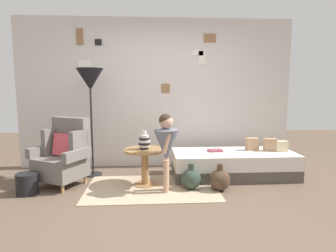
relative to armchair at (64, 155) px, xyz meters
name	(u,v)px	position (x,y,z in m)	size (l,w,h in m)	color
ground_plane	(160,209)	(1.37, -0.96, -0.44)	(12.00, 12.00, 0.00)	brown
gallery_wall	(156,93)	(1.36, 0.99, 0.86)	(4.80, 0.12, 2.60)	silver
rug	(152,188)	(1.27, -0.27, -0.43)	(1.82, 1.15, 0.01)	tan
armchair	(64,155)	(0.00, 0.00, 0.00)	(0.90, 0.82, 0.97)	tan
daybed	(233,164)	(2.57, 0.20, -0.24)	(1.90, 0.81, 0.40)	#4C4742
pillow_head	(281,146)	(3.34, 0.21, 0.04)	(0.18, 0.12, 0.17)	beige
pillow_mid	(270,145)	(3.17, 0.25, 0.06)	(0.19, 0.12, 0.20)	tan
pillow_back	(252,144)	(2.90, 0.32, 0.06)	(0.19, 0.12, 0.20)	tan
side_table	(145,159)	(1.17, -0.12, -0.05)	(0.60, 0.60, 0.53)	#9E7042
vase_striped	(144,142)	(1.17, -0.12, 0.20)	(0.17, 0.17, 0.26)	black
floor_lamp	(90,83)	(0.33, 0.42, 1.04)	(0.42, 0.42, 1.70)	black
person_child	(166,143)	(1.47, -0.41, 0.24)	(0.34, 0.34, 1.07)	tan
book_on_daybed	(215,150)	(2.28, 0.26, -0.02)	(0.22, 0.16, 0.03)	#974253
demijohn_near	(191,179)	(1.82, -0.33, -0.29)	(0.29, 0.29, 0.37)	#2D3D33
demijohn_far	(220,180)	(2.20, -0.40, -0.29)	(0.29, 0.29, 0.38)	#473323
magazine_basket	(27,184)	(-0.38, -0.37, -0.30)	(0.28, 0.28, 0.28)	black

